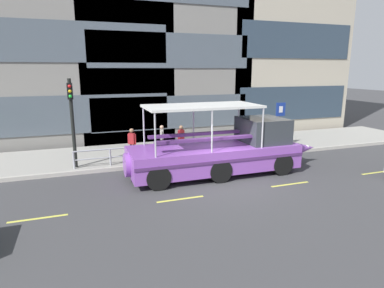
{
  "coord_description": "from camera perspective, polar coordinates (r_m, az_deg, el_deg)",
  "views": [
    {
      "loc": [
        -5.75,
        -12.01,
        4.68
      ],
      "look_at": [
        -0.84,
        1.88,
        1.3
      ],
      "focal_mm": 30.48,
      "sensor_mm": 36.0,
      "label": 1
    }
  ],
  "objects": [
    {
      "name": "duck_tour_boat",
      "position": [
        14.99,
        5.8,
        -1.14
      ],
      "size": [
        9.56,
        2.62,
        3.18
      ],
      "color": "purple",
      "rests_on": "ground_plane"
    },
    {
      "name": "curb_guardrail",
      "position": [
        16.85,
        -0.11,
        -0.59
      ],
      "size": [
        11.61,
        0.09,
        0.85
      ],
      "color": "#9EA0A8",
      "rests_on": "sidewalk"
    },
    {
      "name": "pedestrian_mid_right",
      "position": [
        17.94,
        -5.28,
        1.37
      ],
      "size": [
        0.25,
        0.42,
        1.53
      ],
      "color": "#47423D",
      "rests_on": "sidewalk"
    },
    {
      "name": "parking_sign",
      "position": [
        19.45,
        15.14,
        4.5
      ],
      "size": [
        0.6,
        0.12,
        2.66
      ],
      "color": "#4C4F54",
      "rests_on": "sidewalk"
    },
    {
      "name": "pedestrian_near_bow",
      "position": [
        19.42,
        10.21,
        2.09
      ],
      "size": [
        0.24,
        0.42,
        1.52
      ],
      "color": "black",
      "rests_on": "sidewalk"
    },
    {
      "name": "pedestrian_near_stern",
      "position": [
        16.75,
        -10.46,
        0.55
      ],
      "size": [
        0.38,
        0.32,
        1.61
      ],
      "color": "#1E2338",
      "rests_on": "sidewalk"
    },
    {
      "name": "sidewalk",
      "position": [
        19.08,
        -1.35,
        -1.0
      ],
      "size": [
        32.0,
        4.8,
        0.18
      ],
      "primitive_type": "cube",
      "color": "#99968E",
      "rests_on": "ground_plane"
    },
    {
      "name": "traffic_light_pole",
      "position": [
        15.81,
        -20.27,
        4.82
      ],
      "size": [
        0.24,
        0.46,
        4.11
      ],
      "color": "black",
      "rests_on": "sidewalk"
    },
    {
      "name": "pedestrian_mid_left",
      "position": [
        17.73,
        -1.91,
        1.31
      ],
      "size": [
        0.43,
        0.25,
        1.55
      ],
      "color": "#47423D",
      "rests_on": "sidewalk"
    },
    {
      "name": "ground_plane",
      "position": [
        14.11,
        5.81,
        -6.51
      ],
      "size": [
        120.0,
        120.0,
        0.0
      ],
      "primitive_type": "plane",
      "color": "#3D3D3F"
    },
    {
      "name": "curb_edge",
      "position": [
        16.81,
        1.3,
        -2.92
      ],
      "size": [
        32.0,
        0.18,
        0.18
      ],
      "primitive_type": "cube",
      "color": "#B2ADA3",
      "rests_on": "ground_plane"
    },
    {
      "name": "lane_centreline",
      "position": [
        13.07,
        8.15,
        -8.18
      ],
      "size": [
        25.8,
        0.12,
        0.01
      ],
      "color": "#DBD64C",
      "rests_on": "ground_plane"
    }
  ]
}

